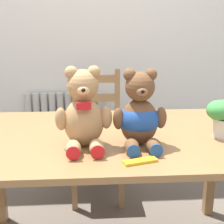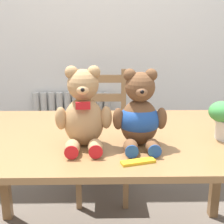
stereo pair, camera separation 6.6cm
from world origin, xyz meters
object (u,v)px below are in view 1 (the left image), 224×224
teddy_bear_left (84,113)px  chocolate_bar (140,161)px  wooden_chair_behind (97,136)px  teddy_bear_right (140,115)px

teddy_bear_left → chocolate_bar: (0.23, -0.20, -0.16)m
teddy_bear_left → wooden_chair_behind: bearing=-97.2°
wooden_chair_behind → teddy_bear_right: 1.05m
wooden_chair_behind → teddy_bear_left: size_ratio=2.62×
chocolate_bar → teddy_bear_left: bearing=139.9°
chocolate_bar → teddy_bear_right: bearing=83.2°
wooden_chair_behind → teddy_bear_left: teddy_bear_left is taller
wooden_chair_behind → chocolate_bar: bearing=98.2°
teddy_bear_left → teddy_bear_right: bearing=178.2°
teddy_bear_right → chocolate_bar: 0.25m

